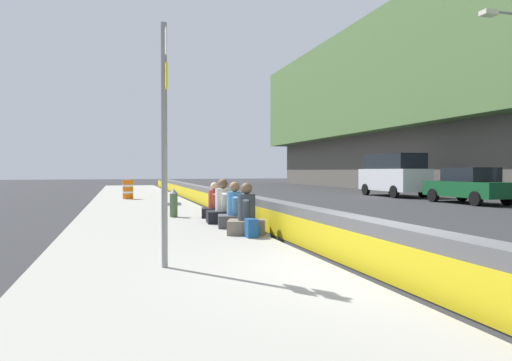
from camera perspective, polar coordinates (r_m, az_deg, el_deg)
name	(u,v)px	position (r m, az deg, el deg)	size (l,w,h in m)	color
ground_plane	(377,280)	(7.06, 14.62, -11.67)	(160.00, 160.00, 0.00)	#2B2B2D
sidewalk_strip	(194,288)	(6.16, -7.63, -12.91)	(80.00, 4.40, 0.14)	gray
jersey_barrier	(377,250)	(6.98, 14.62, -8.28)	(76.00, 0.45, 0.85)	#545456
route_sign_post	(164,127)	(7.01, -11.16, 6.44)	(0.44, 0.09, 3.60)	gray
fire_hydrant	(174,202)	(14.53, -10.06, -2.66)	(0.26, 0.46, 0.88)	#47663D
seated_person_foreground	(247,218)	(10.51, -1.17, -4.61)	(0.93, 1.01, 1.16)	#706651
seated_person_middle	(235,213)	(11.74, -2.64, -4.00)	(0.84, 0.94, 1.15)	#424247
seated_person_rear	(223,209)	(12.77, -4.08, -3.50)	(0.81, 0.93, 1.21)	black
seated_person_far	(214,206)	(14.23, -5.13, -3.19)	(0.78, 0.87, 1.07)	black
backpack	(252,228)	(9.98, -0.52, -5.88)	(0.32, 0.28, 0.40)	navy
construction_barrel	(128,189)	(24.20, -15.42, -1.05)	(0.54, 0.54, 0.95)	orange
parked_car_third	(469,185)	(24.19, 24.65, -0.55)	(4.51, 1.96, 1.71)	#145128
parked_car_fourth	(394,174)	(29.26, 16.51, 0.77)	(5.13, 2.16, 2.56)	silver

